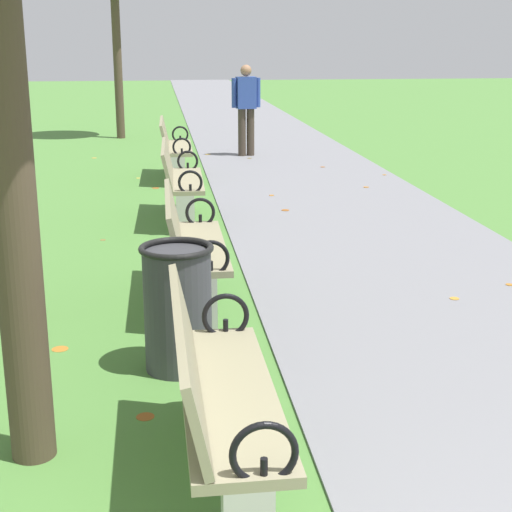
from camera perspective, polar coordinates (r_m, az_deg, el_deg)
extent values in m
cube|color=slate|center=(18.78, -0.38, 9.33)|extent=(2.95, 44.00, 0.02)
cube|color=gray|center=(3.75, -2.03, -10.10)|extent=(0.45, 1.60, 0.05)
cube|color=gray|center=(3.64, -5.06, -7.06)|extent=(0.14, 1.60, 0.40)
cube|color=#B7B5AD|center=(4.52, -2.94, -8.90)|extent=(0.20, 0.12, 0.45)
torus|color=black|center=(3.03, 0.59, -14.30)|extent=(0.27, 0.03, 0.27)
cylinder|color=black|center=(3.07, 0.59, -15.59)|extent=(0.03, 0.03, 0.12)
torus|color=black|center=(4.41, -2.25, -4.43)|extent=(0.27, 0.03, 0.27)
cylinder|color=black|center=(4.43, -2.24, -5.40)|extent=(0.03, 0.03, 0.12)
cube|color=gray|center=(6.30, -4.29, 0.68)|extent=(0.45, 1.60, 0.05)
cube|color=gray|center=(6.24, -6.08, 2.62)|extent=(0.13, 1.60, 0.40)
cube|color=#B7B5AD|center=(5.67, -3.89, -3.69)|extent=(0.20, 0.12, 0.45)
cube|color=#B7B5AD|center=(7.08, -4.53, 0.27)|extent=(0.20, 0.12, 0.45)
torus|color=black|center=(5.54, -3.33, -0.18)|extent=(0.27, 0.03, 0.27)
cylinder|color=black|center=(5.57, -3.31, -0.97)|extent=(0.03, 0.03, 0.12)
torus|color=black|center=(7.02, -4.11, 3.20)|extent=(0.27, 0.03, 0.27)
cylinder|color=black|center=(7.03, -4.10, 2.57)|extent=(0.03, 0.03, 0.12)
cube|color=gray|center=(9.26, -5.30, 5.52)|extent=(0.48, 1.61, 0.05)
cube|color=gray|center=(9.23, -6.53, 6.86)|extent=(0.16, 1.60, 0.40)
cube|color=#B7B5AD|center=(8.59, -5.19, 3.01)|extent=(0.20, 0.12, 0.45)
cube|color=#B7B5AD|center=(10.04, -5.32, 4.86)|extent=(0.20, 0.12, 0.45)
torus|color=black|center=(8.49, -4.84, 5.39)|extent=(0.27, 0.04, 0.27)
cylinder|color=black|center=(8.51, -4.83, 4.86)|extent=(0.03, 0.03, 0.12)
torus|color=black|center=(9.99, -5.03, 6.94)|extent=(0.27, 0.04, 0.27)
cylinder|color=black|center=(10.01, -5.02, 6.49)|extent=(0.03, 0.03, 0.12)
cube|color=gray|center=(12.08, -5.80, 7.89)|extent=(0.47, 1.61, 0.05)
cube|color=gray|center=(12.05, -6.75, 8.92)|extent=(0.15, 1.60, 0.40)
cube|color=#B7B5AD|center=(11.38, -5.73, 6.14)|extent=(0.20, 0.12, 0.45)
cube|color=#B7B5AD|center=(12.84, -5.81, 7.23)|extent=(0.20, 0.12, 0.45)
torus|color=black|center=(11.31, -5.47, 7.96)|extent=(0.27, 0.03, 0.27)
cylinder|color=black|center=(11.32, -5.46, 7.56)|extent=(0.03, 0.03, 0.12)
torus|color=black|center=(12.82, -5.58, 8.87)|extent=(0.27, 0.03, 0.27)
cylinder|color=black|center=(12.83, -5.57, 8.51)|extent=(0.03, 0.03, 0.12)
cylinder|color=#4C3D2D|center=(3.88, -17.45, 4.51)|extent=(0.23, 0.23, 2.80)
cylinder|color=#4C3D2D|center=(17.19, -10.11, 13.89)|extent=(0.18, 0.18, 3.25)
cylinder|color=#3D3328|center=(14.29, -1.04, 9.06)|extent=(0.14, 0.14, 0.85)
cylinder|color=#3D3328|center=(14.32, -0.41, 9.07)|extent=(0.14, 0.14, 0.85)
cube|color=#2D4799|center=(14.24, -0.73, 11.88)|extent=(0.36, 0.26, 0.56)
sphere|color=#9E7051|center=(14.22, -0.74, 13.45)|extent=(0.20, 0.20, 0.20)
cylinder|color=#2D4799|center=(14.19, -1.62, 11.87)|extent=(0.09, 0.09, 0.52)
cylinder|color=#2D4799|center=(14.29, 0.14, 11.90)|extent=(0.09, 0.09, 0.52)
cylinder|color=#38383D|center=(5.07, -5.74, -4.01)|extent=(0.44, 0.44, 0.80)
torus|color=black|center=(4.95, -5.88, 0.57)|extent=(0.48, 0.48, 0.04)
cylinder|color=#AD6B23|center=(12.45, 9.39, 5.89)|extent=(0.08, 0.08, 0.00)
cylinder|color=brown|center=(8.55, -11.16, 1.18)|extent=(0.09, 0.09, 0.00)
cylinder|color=gold|center=(12.26, -8.64, 5.68)|extent=(0.07, 0.07, 0.00)
cylinder|color=#93511E|center=(4.62, -8.12, -11.56)|extent=(0.15, 0.15, 0.00)
cylinder|color=#BC842D|center=(14.49, -11.78, 7.06)|extent=(0.12, 0.12, 0.00)
cylinder|color=#BC842D|center=(6.65, 14.34, -3.03)|extent=(0.09, 0.09, 0.00)
cylinder|color=#AD6B23|center=(5.66, -14.18, -6.61)|extent=(0.16, 0.16, 0.00)
cylinder|color=gold|center=(14.51, -3.55, 7.45)|extent=(0.13, 0.13, 0.00)
cylinder|color=#93511E|center=(13.10, 4.91, 6.52)|extent=(0.10, 0.10, 0.00)
cylinder|color=#93511E|center=(9.75, 2.16, 3.38)|extent=(0.14, 0.14, 0.00)
cylinder|color=brown|center=(14.01, -0.49, 7.19)|extent=(0.08, 0.08, 0.00)
cylinder|color=#93511E|center=(11.40, -7.37, 4.97)|extent=(0.13, 0.13, 0.00)
cylinder|color=#93511E|center=(4.49, -1.52, -12.21)|extent=(0.10, 0.10, 0.00)
cylinder|color=#AD6B23|center=(11.38, 8.08, 5.03)|extent=(0.09, 0.09, 0.00)
cylinder|color=#AD6B23|center=(10.67, 1.15, 4.47)|extent=(0.10, 0.10, 0.00)
cylinder|color=#AD6B23|center=(7.16, 18.10, -2.01)|extent=(0.09, 0.09, 0.00)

